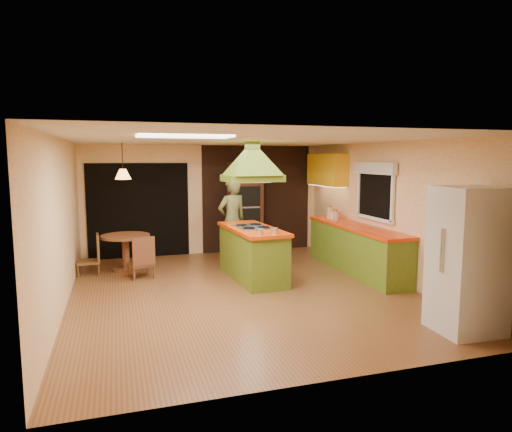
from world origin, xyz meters
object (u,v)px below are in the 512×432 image
object	(u,v)px
man	(232,221)
canister_large	(331,213)
refrigerator	(468,260)
dining_table	(126,246)
wall_oven	(245,208)
kitchen_island	(252,253)

from	to	relation	value
man	canister_large	size ratio (longest dim) A/B	7.41
refrigerator	dining_table	size ratio (longest dim) A/B	1.97
man	wall_oven	xyz separation A→B (m)	(0.55, 0.94, 0.15)
canister_large	refrigerator	bearing A→B (deg)	-92.13
kitchen_island	canister_large	bearing A→B (deg)	20.89
kitchen_island	dining_table	bearing A→B (deg)	145.04
kitchen_island	wall_oven	world-z (taller)	wall_oven
refrigerator	wall_oven	size ratio (longest dim) A/B	0.88
kitchen_island	refrigerator	size ratio (longest dim) A/B	1.05
kitchen_island	canister_large	xyz separation A→B (m)	(2.02, 0.92, 0.56)
refrigerator	dining_table	xyz separation A→B (m)	(-4.07, 4.59, -0.43)
man	dining_table	world-z (taller)	man
canister_large	dining_table	bearing A→B (deg)	174.38
refrigerator	man	bearing A→B (deg)	115.52
kitchen_island	wall_oven	bearing A→B (deg)	73.85
kitchen_island	wall_oven	size ratio (longest dim) A/B	0.93
kitchen_island	man	size ratio (longest dim) A/B	1.08
man	refrigerator	world-z (taller)	refrigerator
wall_oven	refrigerator	bearing A→B (deg)	-79.60
man	wall_oven	distance (m)	1.10
man	wall_oven	world-z (taller)	wall_oven
dining_table	man	bearing A→B (deg)	-0.89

